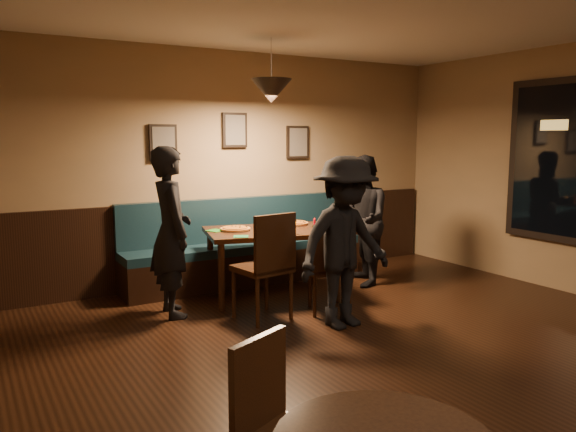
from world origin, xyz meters
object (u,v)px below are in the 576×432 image
Objects in this scene: diner_left at (171,232)px; soda_glass at (331,222)px; chair_near_left at (262,266)px; tabasco_bottle at (315,222)px; booth_bench at (246,242)px; diner_front at (345,243)px; chair_near_right at (330,267)px; diner_right at (361,220)px; dining_table at (272,263)px.

diner_left is 11.74× the size of soda_glass.
tabasco_bottle is at bearing 21.09° from chair_near_left.
diner_front is at bearing -87.32° from booth_bench.
diner_left is at bearing 172.94° from soda_glass.
chair_near_right is 0.58× the size of diner_front.
diner_right is (0.94, 0.70, 0.32)m from chair_near_right.
tabasco_bottle is (-0.10, 0.20, -0.02)m from soda_glass.
soda_glass is at bearing -64.03° from tabasco_bottle.
chair_near_left is 1.14m from tabasco_bottle.
chair_near_right is 1.22m from diner_right.
chair_near_right is 6.46× the size of soda_glass.
soda_glass is at bearing 9.75° from chair_near_left.
tabasco_bottle is (0.26, 0.69, 0.35)m from chair_near_right.
diner_left is at bearing 177.87° from chair_near_right.
dining_table is 0.84× the size of diner_left.
chair_near_left is 7.37× the size of soda_glass.
diner_left is 2.34m from diner_right.
chair_near_left is 1.15m from soda_glass.
diner_right is at bearing -85.87° from diner_left.
booth_bench is 1.42m from diner_right.
soda_glass is 1.31× the size of tabasco_bottle.
soda_glass is (0.36, 0.49, 0.37)m from chair_near_right.
diner_left is at bearing 131.56° from diner_front.
chair_near_left reaches higher than soda_glass.
chair_near_left reaches higher than tabasco_bottle.
chair_near_left is at bearing 127.21° from diner_front.
booth_bench reaches higher than tabasco_bottle.
diner_front is (-1.07, -1.14, 0.02)m from diner_right.
booth_bench is at bearing -100.72° from diner_right.
chair_near_left is (-0.47, -1.32, 0.03)m from booth_bench.
diner_left is at bearing -163.08° from dining_table.
diner_right is 1.57m from diner_front.
dining_table is at bearing 88.82° from diner_front.
diner_left is 1.67m from tabasco_bottle.
diner_front is at bearing -55.06° from chair_near_left.
diner_right is (1.18, -0.07, 0.40)m from dining_table.
diner_front is 1.20m from tabasco_bottle.
diner_front reaches higher than chair_near_left.
booth_bench is 27.57× the size of tabasco_bottle.
diner_left reaches higher than diner_right.
booth_bench is 1.44m from diner_left.
diner_front reaches higher than tabasco_bottle.
booth_bench is 1.93m from diner_front.
chair_near_left is 0.66× the size of diner_front.
booth_bench is 1.88× the size of diner_front.
chair_near_right is 0.59× the size of diner_right.
diner_front reaches higher than soda_glass.
tabasco_bottle is at bearing 64.32° from diner_front.
chair_near_right is 0.57m from diner_front.
chair_near_right reaches higher than soda_glass.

